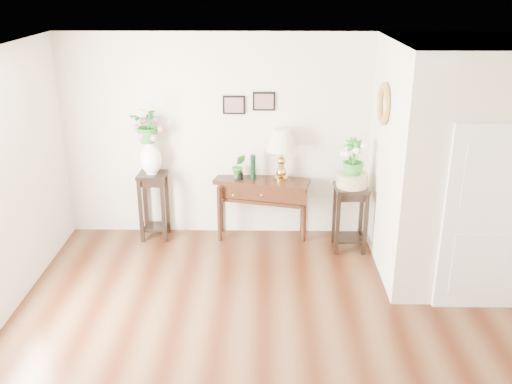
{
  "coord_description": "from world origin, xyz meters",
  "views": [
    {
      "loc": [
        -0.24,
        -4.77,
        3.49
      ],
      "look_at": [
        -0.33,
        1.3,
        1.16
      ],
      "focal_mm": 40.0,
      "sensor_mm": 36.0,
      "label": 1
    }
  ],
  "objects_px": {
    "console_table": "(262,208)",
    "table_lamp": "(281,155)",
    "plant_stand_b": "(350,218)",
    "plant_stand_a": "(154,206)"
  },
  "relations": [
    {
      "from": "plant_stand_a",
      "to": "plant_stand_b",
      "type": "xyz_separation_m",
      "value": [
        2.67,
        -0.32,
        -0.03
      ]
    },
    {
      "from": "console_table",
      "to": "table_lamp",
      "type": "height_order",
      "value": "table_lamp"
    },
    {
      "from": "plant_stand_a",
      "to": "plant_stand_b",
      "type": "bearing_deg",
      "value": -6.76
    },
    {
      "from": "table_lamp",
      "to": "plant_stand_a",
      "type": "relative_size",
      "value": 0.75
    },
    {
      "from": "console_table",
      "to": "plant_stand_a",
      "type": "height_order",
      "value": "plant_stand_a"
    },
    {
      "from": "console_table",
      "to": "plant_stand_a",
      "type": "xyz_separation_m",
      "value": [
        -1.49,
        -0.05,
        0.05
      ]
    },
    {
      "from": "table_lamp",
      "to": "plant_stand_a",
      "type": "bearing_deg",
      "value": -178.35
    },
    {
      "from": "console_table",
      "to": "plant_stand_b",
      "type": "relative_size",
      "value": 1.43
    },
    {
      "from": "plant_stand_b",
      "to": "table_lamp",
      "type": "bearing_deg",
      "value": 158.03
    },
    {
      "from": "table_lamp",
      "to": "plant_stand_a",
      "type": "distance_m",
      "value": 1.9
    }
  ]
}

